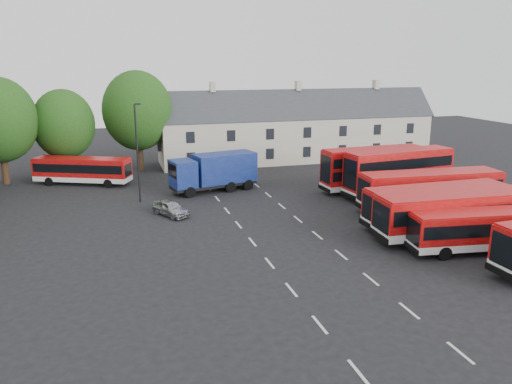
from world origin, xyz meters
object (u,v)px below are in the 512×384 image
bus_dd_south (399,170)px  lamppost (137,150)px  box_truck (215,170)px  silver_car (171,208)px

bus_dd_south → lamppost: bearing=162.0°
box_truck → silver_car: bearing=-139.2°
bus_dd_south → box_truck: bus_dd_south is taller
bus_dd_south → lamppost: (-23.62, 4.80, 2.23)m
box_truck → silver_car: box_truck is taller
bus_dd_south → lamppost: lamppost is taller
box_truck → silver_car: 8.79m
bus_dd_south → box_truck: (-16.25, 6.76, -0.46)m
box_truck → lamppost: size_ratio=0.99×
bus_dd_south → silver_car: bus_dd_south is taller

